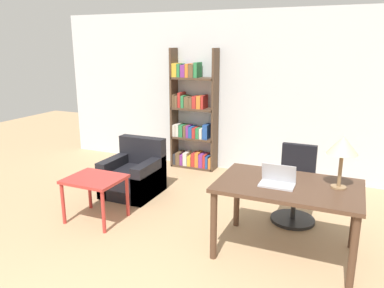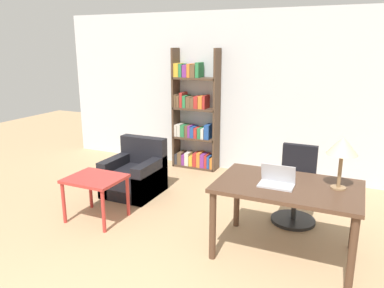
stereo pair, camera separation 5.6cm
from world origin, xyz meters
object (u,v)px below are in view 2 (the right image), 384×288
(desk, at_px, (287,194))
(side_table_blue, at_px, (95,183))
(laptop, at_px, (277,181))
(office_chair, at_px, (296,189))
(bookshelf, at_px, (194,119))
(armchair, at_px, (135,176))
(table_lamp, at_px, (342,147))

(desk, xyz_separation_m, side_table_blue, (-2.32, -0.16, -0.19))
(desk, bearing_deg, laptop, -143.89)
(office_chair, xyz_separation_m, side_table_blue, (-2.28, -1.01, 0.06))
(laptop, distance_m, office_chair, 1.01)
(laptop, distance_m, side_table_blue, 2.25)
(bookshelf, bearing_deg, armchair, -101.23)
(laptop, relative_size, office_chair, 0.36)
(table_lamp, height_order, bookshelf, bookshelf)
(table_lamp, height_order, side_table_blue, table_lamp)
(laptop, xyz_separation_m, bookshelf, (-1.96, 2.34, 0.05))
(desk, xyz_separation_m, bookshelf, (-2.06, 2.27, 0.20))
(office_chair, bearing_deg, laptop, -93.88)
(side_table_blue, bearing_deg, bookshelf, 83.95)
(side_table_blue, bearing_deg, laptop, 2.20)
(laptop, relative_size, armchair, 0.43)
(side_table_blue, height_order, armchair, armchair)
(laptop, relative_size, bookshelf, 0.16)
(armchair, bearing_deg, side_table_blue, -87.69)
(table_lamp, bearing_deg, office_chair, 124.10)
(desk, height_order, side_table_blue, desk)
(armchair, bearing_deg, office_chair, 1.75)
(bookshelf, bearing_deg, side_table_blue, -96.05)
(table_lamp, bearing_deg, armchair, 166.52)
(table_lamp, bearing_deg, laptop, -162.57)
(side_table_blue, relative_size, bookshelf, 0.32)
(table_lamp, distance_m, armchair, 3.05)
(table_lamp, height_order, office_chair, table_lamp)
(side_table_blue, bearing_deg, desk, 3.91)
(laptop, bearing_deg, side_table_blue, -177.80)
(armchair, relative_size, bookshelf, 0.38)
(side_table_blue, bearing_deg, armchair, 92.31)
(side_table_blue, distance_m, bookshelf, 2.47)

